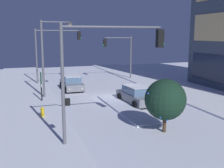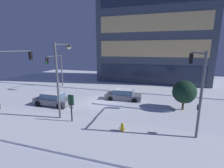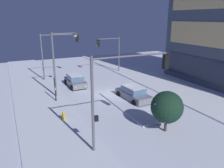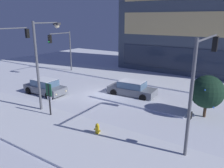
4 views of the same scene
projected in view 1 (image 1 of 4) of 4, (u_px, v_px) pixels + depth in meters
name	position (u px, v px, depth m)	size (l,w,h in m)	color
ground	(112.00, 98.00, 25.29)	(52.00, 52.00, 0.00)	silver
curb_strip_near	(24.00, 104.00, 22.78)	(52.00, 5.20, 0.14)	silver
curb_strip_far	(184.00, 92.00, 27.79)	(52.00, 5.20, 0.14)	silver
median_strip	(124.00, 108.00, 21.74)	(9.00, 1.80, 0.14)	silver
car_near	(72.00, 83.00, 28.99)	(4.49, 2.08, 1.49)	slate
car_far	(136.00, 95.00, 23.31)	(4.76, 2.25, 1.49)	slate
traffic_light_corner_near_left	(55.00, 45.00, 32.04)	(0.32, 5.43, 6.47)	#565960
traffic_light_corner_far_left	(120.00, 50.00, 35.02)	(0.32, 3.92, 5.59)	#565960
traffic_light_corner_near_right	(104.00, 61.00, 14.32)	(0.32, 5.84, 6.41)	#565960
street_lamp_arched	(51.00, 47.00, 24.73)	(0.63, 2.89, 7.07)	#565960
fire_hydrant	(42.00, 113.00, 19.16)	(0.48, 0.26, 0.82)	gold
parking_info_sign	(41.00, 83.00, 23.44)	(0.55, 0.12, 2.62)	black
decorated_tree_median	(165.00, 100.00, 16.19)	(2.47, 2.47, 3.26)	#473323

